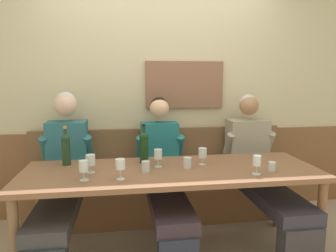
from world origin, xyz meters
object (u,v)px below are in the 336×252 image
Objects in this scene: water_tumbler_center at (146,167)px; wine_glass_center_front at (90,161)px; wine_glass_by_bottle at (84,167)px; wine_bottle_amber_mid at (66,148)px; person_left_seat at (63,170)px; person_right_seat at (164,172)px; wine_bottle_green_tall at (144,146)px; wine_glass_left_end at (158,155)px; wine_glass_near_bucket at (203,154)px; wine_glass_right_end at (120,165)px; person_center_left_seat at (260,166)px; water_tumbler_left at (272,167)px; wine_glass_mid_right at (257,162)px; water_tumbler_right at (187,163)px; wall_bench at (161,193)px; dining_table at (172,178)px.

wine_glass_center_front is at bearing 173.30° from water_tumbler_center.
wine_bottle_amber_mid is at bearing 113.86° from wine_glass_by_bottle.
person_left_seat is 1.05× the size of person_right_seat.
wine_bottle_green_tall is 0.18m from wine_glass_left_end.
wine_glass_right_end is at bearing -157.23° from wine_glass_near_bucket.
person_center_left_seat reaches higher than wine_glass_center_front.
wine_glass_by_bottle is (-0.57, -0.27, -0.00)m from wine_glass_left_end.
person_right_seat reaches higher than water_tumbler_left.
wine_glass_right_end is at bearing -44.87° from wine_bottle_amber_mid.
person_center_left_seat reaches higher than wine_bottle_green_tall.
wine_glass_by_bottle is 0.48m from water_tumbler_center.
water_tumbler_left is at bearing -14.64° from wine_bottle_amber_mid.
person_left_seat reaches higher than wine_glass_near_bucket.
person_left_seat is 17.76× the size of water_tumbler_left.
water_tumbler_right is (-0.49, 0.24, -0.05)m from wine_glass_mid_right.
person_right_seat is at bearing 139.20° from wine_glass_mid_right.
water_tumbler_right is (0.23, -0.07, -0.05)m from wine_glass_left_end.
wine_glass_right_end is at bearing -157.72° from person_center_left_seat.
wine_bottle_green_tall is 0.47m from wine_glass_right_end.
wine_bottle_amber_mid is at bearing -153.48° from wall_bench.
wine_glass_near_bucket is 0.17m from water_tumbler_right.
wall_bench is 1.14m from wine_glass_right_end.
wine_glass_right_end is 1.73× the size of water_tumbler_right.
person_right_seat reaches higher than dining_table.
person_left_seat reaches higher than person_center_left_seat.
wine_glass_left_end is (0.82, -0.28, 0.18)m from person_left_seat.
person_right_seat is at bearing 29.32° from wine_bottle_green_tall.
dining_table is at bearing -175.93° from water_tumbler_right.
person_right_seat is at bearing 27.55° from wine_glass_center_front.
person_left_seat reaches higher than wine_glass_right_end.
wine_glass_left_end is 0.42m from wine_glass_right_end.
wine_glass_center_front is at bearing -167.68° from person_center_left_seat.
person_center_left_seat is (0.92, 0.34, -0.04)m from dining_table.
dining_table is 16.51× the size of wine_glass_near_bucket.
person_right_seat reaches higher than water_tumbler_right.
water_tumbler_left is (0.88, -0.26, -0.06)m from wine_glass_left_end.
wall_bench reaches higher than water_tumbler_left.
wine_glass_center_front is (0.22, -0.25, -0.05)m from wine_bottle_amber_mid.
person_left_seat is 15.13× the size of water_tumbler_right.
person_left_seat reaches higher than water_tumbler_left.
wine_glass_left_end is at bearing 156.78° from wine_glass_mid_right.
water_tumbler_left is at bearing 1.18° from wine_glass_right_end.
water_tumbler_left is at bearing -16.20° from water_tumbler_right.
wine_glass_left_end reaches higher than water_tumbler_left.
wine_bottle_amber_mid is at bearing 131.78° from wine_glass_center_front.
wine_glass_by_bottle is 1.95× the size of water_tumbler_left.
wine_glass_left_end is at bearing -108.47° from person_right_seat.
person_center_left_seat is 14.92× the size of water_tumbler_center.
person_center_left_seat is at bearing 19.04° from water_tumbler_center.
person_right_seat is at bearing 53.54° from wine_glass_right_end.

